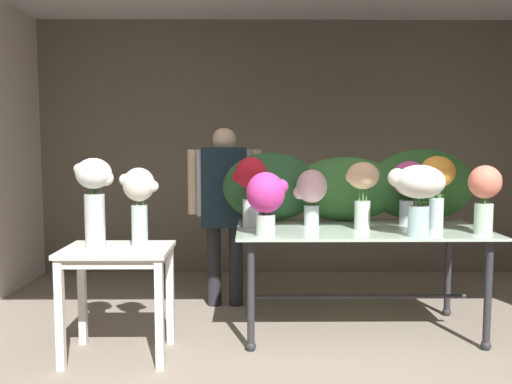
# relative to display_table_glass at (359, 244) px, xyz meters

# --- Properties ---
(ground_plane) EXTENTS (7.45, 7.45, 0.00)m
(ground_plane) POSITION_rel_display_table_glass_xyz_m (-0.46, 0.21, -0.67)
(ground_plane) COLOR gray
(wall_back) EXTENTS (5.29, 0.12, 2.70)m
(wall_back) POSITION_rel_display_table_glass_xyz_m (-0.46, 1.90, 0.68)
(wall_back) COLOR #706656
(wall_back) RESTS_ON ground
(display_table_glass) EXTENTS (1.80, 0.92, 0.79)m
(display_table_glass) POSITION_rel_display_table_glass_xyz_m (0.00, 0.00, 0.00)
(display_table_glass) COLOR #BAD4BB
(display_table_glass) RESTS_ON ground
(side_table_white) EXTENTS (0.69, 0.51, 0.73)m
(side_table_white) POSITION_rel_display_table_glass_xyz_m (-1.67, -0.44, -0.05)
(side_table_white) COLOR silver
(side_table_white) RESTS_ON ground
(florist) EXTENTS (0.63, 0.24, 1.55)m
(florist) POSITION_rel_display_table_glass_xyz_m (-1.03, 0.66, 0.29)
(florist) COLOR #232328
(florist) RESTS_ON ground
(foliage_backdrop) EXTENTS (2.01, 0.31, 0.57)m
(foliage_backdrop) POSITION_rel_display_table_glass_xyz_m (-0.04, 0.34, 0.39)
(foliage_backdrop) COLOR #28562D
(foliage_backdrop) RESTS_ON display_table_glass
(vase_magenta_freesia) EXTENTS (0.28, 0.26, 0.43)m
(vase_magenta_freesia) POSITION_rel_display_table_glass_xyz_m (-0.70, -0.33, 0.38)
(vase_magenta_freesia) COLOR silver
(vase_magenta_freesia) RESTS_ON display_table_glass
(vase_coral_hydrangea) EXTENTS (0.22, 0.22, 0.47)m
(vase_coral_hydrangea) POSITION_rel_display_table_glass_xyz_m (0.79, -0.28, 0.40)
(vase_coral_hydrangea) COLOR silver
(vase_coral_hydrangea) RESTS_ON display_table_glass
(vase_ivory_ranunculus) EXTENTS (0.37, 0.33, 0.48)m
(vase_ivory_ranunculus) POSITION_rel_display_table_glass_xyz_m (0.31, -0.38, 0.44)
(vase_ivory_ranunculus) COLOR silver
(vase_ivory_ranunculus) RESTS_ON display_table_glass
(vase_fuchsia_snapdragons) EXTENTS (0.27, 0.27, 0.49)m
(vase_fuchsia_snapdragons) POSITION_rel_display_table_glass_xyz_m (0.40, 0.14, 0.41)
(vase_fuchsia_snapdragons) COLOR silver
(vase_fuchsia_snapdragons) RESTS_ON display_table_glass
(vase_crimson_anemones) EXTENTS (0.25, 0.23, 0.52)m
(vase_crimson_anemones) POSITION_rel_display_table_glass_xyz_m (-0.80, 0.01, 0.44)
(vase_crimson_anemones) COLOR silver
(vase_crimson_anemones) RESTS_ON display_table_glass
(vase_sunset_peonies) EXTENTS (0.27, 0.25, 0.53)m
(vase_sunset_peonies) POSITION_rel_display_table_glass_xyz_m (0.53, -0.09, 0.47)
(vase_sunset_peonies) COLOR silver
(vase_sunset_peonies) RESTS_ON display_table_glass
(vase_blush_stock) EXTENTS (0.26, 0.23, 0.42)m
(vase_blush_stock) POSITION_rel_display_table_glass_xyz_m (-0.35, 0.10, 0.38)
(vase_blush_stock) COLOR silver
(vase_blush_stock) RESTS_ON display_table_glass
(vase_peach_lilies) EXTENTS (0.24, 0.23, 0.49)m
(vase_peach_lilies) POSITION_rel_display_table_glass_xyz_m (-0.00, -0.07, 0.43)
(vase_peach_lilies) COLOR silver
(vase_peach_lilies) RESTS_ON display_table_glass
(vase_white_roses_tall) EXTENTS (0.26, 0.23, 0.58)m
(vase_white_roses_tall) POSITION_rel_display_table_glass_xyz_m (-1.81, -0.43, 0.41)
(vase_white_roses_tall) COLOR silver
(vase_white_roses_tall) RESTS_ON side_table_white
(vase_cream_lisianthus_tall) EXTENTS (0.26, 0.21, 0.52)m
(vase_cream_lisianthus_tall) POSITION_rel_display_table_glass_xyz_m (-1.53, -0.39, 0.38)
(vase_cream_lisianthus_tall) COLOR silver
(vase_cream_lisianthus_tall) RESTS_ON side_table_white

